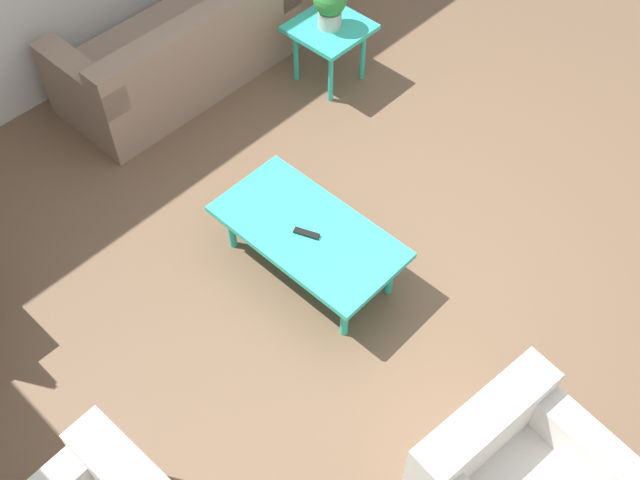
{
  "coord_description": "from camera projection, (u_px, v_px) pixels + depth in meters",
  "views": [
    {
      "loc": [
        -1.61,
        2.42,
        3.89
      ],
      "look_at": [
        0.2,
        0.49,
        0.55
      ],
      "focal_mm": 42.0,
      "sensor_mm": 36.0,
      "label": 1
    }
  ],
  "objects": [
    {
      "name": "ground_plane",
      "position": [
        395.0,
        265.0,
        4.83
      ],
      "size": [
        14.0,
        14.0,
        0.0
      ],
      "primitive_type": "plane",
      "color": "brown"
    },
    {
      "name": "remote_control",
      "position": [
        307.0,
        233.0,
        4.49
      ],
      "size": [
        0.16,
        0.1,
        0.02
      ],
      "color": "black",
      "rests_on": "coffee_table"
    },
    {
      "name": "potted_plant",
      "position": [
        330.0,
        3.0,
        5.44
      ],
      "size": [
        0.25,
        0.25,
        0.36
      ],
      "color": "#B2ADA3",
      "rests_on": "side_table_plant"
    },
    {
      "name": "sofa",
      "position": [
        182.0,
        51.0,
        5.74
      ],
      "size": [
        0.85,
        1.89,
        0.74
      ],
      "rotation": [
        0.0,
        0.0,
        1.57
      ],
      "color": "gray",
      "rests_on": "ground_plane"
    },
    {
      "name": "coffee_table",
      "position": [
        308.0,
        234.0,
        4.55
      ],
      "size": [
        1.18,
        0.62,
        0.38
      ],
      "color": "#2DB79E",
      "rests_on": "ground_plane"
    },
    {
      "name": "side_table_plant",
      "position": [
        330.0,
        34.0,
        5.65
      ],
      "size": [
        0.54,
        0.54,
        0.49
      ],
      "color": "#2DB79E",
      "rests_on": "ground_plane"
    }
  ]
}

